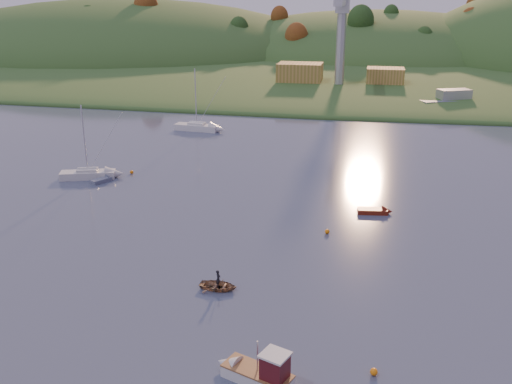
% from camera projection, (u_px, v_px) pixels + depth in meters
% --- Properties ---
extents(far_shore, '(620.00, 220.00, 1.50)m').
position_uv_depth(far_shore, '(350.00, 52.00, 242.25)').
color(far_shore, '#264C1E').
rests_on(far_shore, ground).
extents(shore_slope, '(640.00, 150.00, 7.00)m').
position_uv_depth(shore_slope, '(341.00, 72.00, 182.09)').
color(shore_slope, '#264C1E').
rests_on(shore_slope, ground).
extents(hill_left, '(170.00, 140.00, 44.00)m').
position_uv_depth(hill_left, '(123.00, 55.00, 231.29)').
color(hill_left, '#264C1E').
rests_on(hill_left, ground).
extents(hill_center, '(140.00, 120.00, 36.00)m').
position_uv_depth(hill_center, '(374.00, 58.00, 221.87)').
color(hill_center, '#264C1E').
rests_on(hill_center, ground).
extents(hillside_trees, '(280.00, 50.00, 32.00)m').
position_uv_depth(hillside_trees, '(344.00, 65.00, 200.60)').
color(hillside_trees, '#1D3F16').
rests_on(hillside_trees, ground).
extents(wharf, '(42.00, 16.00, 2.40)m').
position_uv_depth(wharf, '(351.00, 89.00, 140.96)').
color(wharf, slate).
rests_on(wharf, ground).
extents(shed_west, '(11.00, 8.00, 4.80)m').
position_uv_depth(shed_west, '(300.00, 73.00, 143.13)').
color(shed_west, olive).
rests_on(shed_west, wharf).
extents(shed_east, '(9.00, 7.00, 4.00)m').
position_uv_depth(shed_east, '(385.00, 76.00, 140.26)').
color(shed_east, olive).
rests_on(shed_east, wharf).
extents(dock_crane, '(3.20, 28.00, 20.30)m').
position_uv_depth(dock_crane, '(341.00, 23.00, 132.92)').
color(dock_crane, '#B7B7BC').
rests_on(dock_crane, wharf).
extents(fishing_boat, '(5.70, 3.57, 3.48)m').
position_uv_depth(fishing_boat, '(253.00, 370.00, 36.58)').
color(fishing_boat, silver).
rests_on(fishing_boat, ground).
extents(sailboat_near, '(7.50, 4.30, 9.97)m').
position_uv_depth(sailboat_near, '(88.00, 174.00, 76.86)').
color(sailboat_near, silver).
rests_on(sailboat_near, ground).
extents(sailboat_far, '(8.25, 3.28, 11.15)m').
position_uv_depth(sailboat_far, '(197.00, 127.00, 103.77)').
color(sailboat_far, silver).
rests_on(sailboat_far, ground).
extents(canoe, '(3.27, 2.37, 0.66)m').
position_uv_depth(canoe, '(218.00, 286.00, 48.04)').
color(canoe, '#826348').
rests_on(canoe, ground).
extents(paddler, '(0.38, 0.56, 1.52)m').
position_uv_depth(paddler, '(218.00, 281.00, 47.90)').
color(paddler, black).
rests_on(paddler, ground).
extents(red_tender, '(4.04, 1.80, 1.33)m').
position_uv_depth(red_tender, '(379.00, 211.00, 64.64)').
color(red_tender, '#631C0E').
rests_on(red_tender, ground).
extents(grey_dinghy, '(2.57, 3.38, 1.20)m').
position_uv_depth(grey_dinghy, '(105.00, 179.00, 75.88)').
color(grey_dinghy, slate).
rests_on(grey_dinghy, ground).
extents(work_vessel, '(16.89, 11.42, 4.10)m').
position_uv_depth(work_vessel, '(453.00, 102.00, 123.71)').
color(work_vessel, slate).
rests_on(work_vessel, ground).
extents(buoy_0, '(0.50, 0.50, 0.50)m').
position_uv_depth(buoy_0, '(374.00, 372.00, 37.24)').
color(buoy_0, orange).
rests_on(buoy_0, ground).
extents(buoy_1, '(0.50, 0.50, 0.50)m').
position_uv_depth(buoy_1, '(327.00, 231.00, 59.21)').
color(buoy_1, orange).
rests_on(buoy_1, ground).
extents(buoy_2, '(0.50, 0.50, 0.50)m').
position_uv_depth(buoy_2, '(132.00, 172.00, 78.95)').
color(buoy_2, orange).
rests_on(buoy_2, ground).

